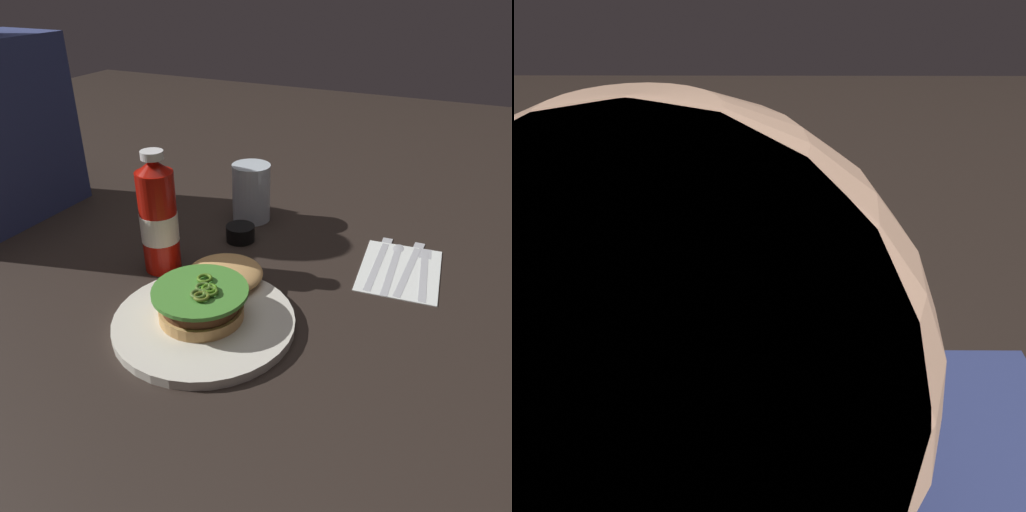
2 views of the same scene
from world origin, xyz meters
TOP-DOWN VIEW (x-y plane):
  - ground_plane at (0.00, 0.00)m, footprint 3.00×3.00m
  - dinner_plate at (-0.13, -0.04)m, footprint 0.26×0.26m
  - burger_sandwich at (-0.09, -0.03)m, footprint 0.23×0.14m
  - ketchup_bottle at (-0.02, 0.11)m, footprint 0.06×0.06m
  - water_glass at (0.22, 0.06)m, footprint 0.08×0.08m
  - condiment_cup at (0.13, 0.03)m, footprint 0.05×0.05m
  - napkin at (0.14, -0.26)m, footprint 0.19×0.15m
  - fork_utensil at (0.17, -0.30)m, footprint 0.18×0.04m
  - butter_knife at (0.17, -0.28)m, footprint 0.20×0.02m
  - spoon_utensil at (0.17, -0.25)m, footprint 0.18×0.03m
  - steak_knife at (0.17, -0.22)m, footprint 0.20×0.02m

SIDE VIEW (x-z plane):
  - ground_plane at x=0.00m, z-range 0.00..0.00m
  - napkin at x=0.14m, z-range 0.00..0.00m
  - fork_utensil at x=0.17m, z-range 0.00..0.01m
  - butter_knife at x=0.17m, z-range 0.00..0.01m
  - spoon_utensil at x=0.17m, z-range 0.00..0.01m
  - steak_knife at x=0.17m, z-range 0.00..0.01m
  - dinner_plate at x=-0.13m, z-range 0.00..0.01m
  - condiment_cup at x=0.13m, z-range 0.00..0.03m
  - burger_sandwich at x=-0.09m, z-range 0.01..0.06m
  - water_glass at x=0.22m, z-range 0.00..0.12m
  - ketchup_bottle at x=-0.02m, z-range -0.01..0.20m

